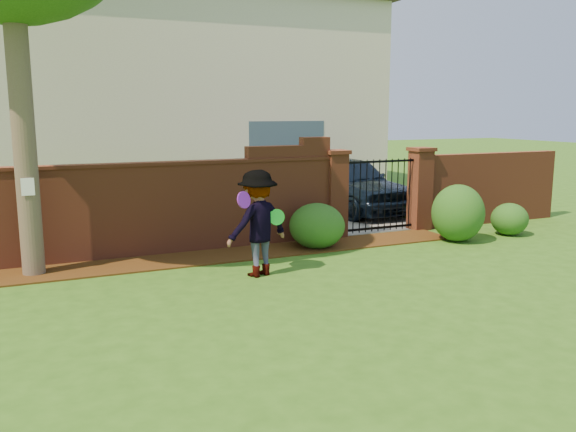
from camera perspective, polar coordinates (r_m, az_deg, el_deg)
name	(u,v)px	position (r m, az deg, el deg)	size (l,w,h in m)	color
ground	(320,307)	(8.40, 3.05, -8.70)	(80.00, 80.00, 0.01)	#2F5A16
mulch_bed	(191,259)	(11.09, -9.28, -4.07)	(11.10, 1.08, 0.03)	#371E0A
brick_wall	(124,208)	(11.34, -15.46, 0.71)	(8.70, 0.31, 2.16)	brown
brick_wall_return	(488,188)	(15.20, 18.61, 2.55)	(4.00, 0.25, 1.70)	brown
pillar_left	(335,193)	(12.74, 4.54, 2.17)	(0.50, 0.50, 1.88)	brown
pillar_right	(420,188)	(13.91, 12.54, 2.63)	(0.50, 0.50, 1.88)	brown
iron_gate	(379,195)	(13.31, 8.70, 1.98)	(1.78, 0.03, 1.60)	black
driveway	(302,207)	(16.90, 1.31, 0.88)	(3.20, 8.00, 0.01)	slate
house	(178,96)	(19.64, -10.53, 11.24)	(12.40, 6.40, 6.30)	beige
car	(353,184)	(15.99, 6.22, 3.03)	(1.79, 4.45, 1.52)	black
paper_notice	(28,187)	(10.36, -23.66, 2.58)	(0.20, 0.01, 0.28)	white
shrub_left	(317,226)	(11.77, 2.79, -0.95)	(1.10, 1.10, 0.90)	#174B16
shrub_middle	(458,213)	(12.86, 15.96, 0.27)	(1.09, 1.09, 1.20)	#174B16
shrub_right	(510,219)	(13.91, 20.45, -0.28)	(0.80, 0.80, 0.71)	#174B16
man	(259,224)	(9.72, -2.82, -0.74)	(1.13, 0.65, 1.75)	gray
frisbee_purple	(244,200)	(9.34, -4.25, 1.55)	(0.27, 0.27, 0.03)	purple
frisbee_green	(277,217)	(9.73, -1.10, -0.10)	(0.27, 0.27, 0.02)	#1CD32C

